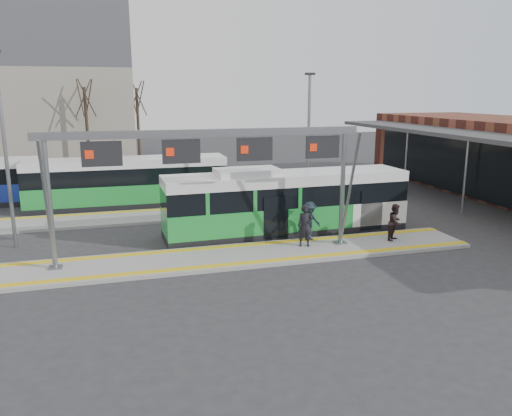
{
  "coord_description": "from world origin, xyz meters",
  "views": [
    {
      "loc": [
        -4.01,
        -19.35,
        6.78
      ],
      "look_at": [
        2.32,
        3.0,
        1.37
      ],
      "focal_mm": 35.0,
      "sensor_mm": 36.0,
      "label": 1
    }
  ],
  "objects_px": {
    "passenger_a": "(305,226)",
    "passenger_b": "(395,222)",
    "gantry": "(211,156)",
    "passenger_c": "(310,221)",
    "hero_bus": "(286,203)"
  },
  "relations": [
    {
      "from": "gantry",
      "to": "passenger_c",
      "type": "xyz_separation_m",
      "value": [
        4.67,
        0.85,
        -3.25
      ]
    },
    {
      "from": "gantry",
      "to": "passenger_c",
      "type": "relative_size",
      "value": 7.2
    },
    {
      "from": "gantry",
      "to": "passenger_b",
      "type": "distance_m",
      "value": 9.08
    },
    {
      "from": "gantry",
      "to": "hero_bus",
      "type": "height_order",
      "value": "gantry"
    },
    {
      "from": "passenger_b",
      "to": "passenger_a",
      "type": "bearing_deg",
      "value": 138.92
    },
    {
      "from": "passenger_a",
      "to": "passenger_b",
      "type": "xyz_separation_m",
      "value": [
        4.3,
        -0.25,
        -0.08
      ]
    },
    {
      "from": "passenger_c",
      "to": "passenger_b",
      "type": "bearing_deg",
      "value": -33.27
    },
    {
      "from": "gantry",
      "to": "passenger_a",
      "type": "xyz_separation_m",
      "value": [
        4.15,
        0.07,
        -3.23
      ]
    },
    {
      "from": "passenger_a",
      "to": "hero_bus",
      "type": "bearing_deg",
      "value": 101.88
    },
    {
      "from": "hero_bus",
      "to": "passenger_a",
      "type": "distance_m",
      "value": 2.8
    },
    {
      "from": "passenger_b",
      "to": "gantry",
      "type": "bearing_deg",
      "value": 141.05
    },
    {
      "from": "hero_bus",
      "to": "gantry",
      "type": "bearing_deg",
      "value": -147.62
    },
    {
      "from": "hero_bus",
      "to": "passenger_b",
      "type": "height_order",
      "value": "hero_bus"
    },
    {
      "from": "passenger_b",
      "to": "hero_bus",
      "type": "bearing_deg",
      "value": 106.88
    },
    {
      "from": "passenger_a",
      "to": "passenger_c",
      "type": "xyz_separation_m",
      "value": [
        0.52,
        0.77,
        -0.02
      ]
    }
  ]
}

